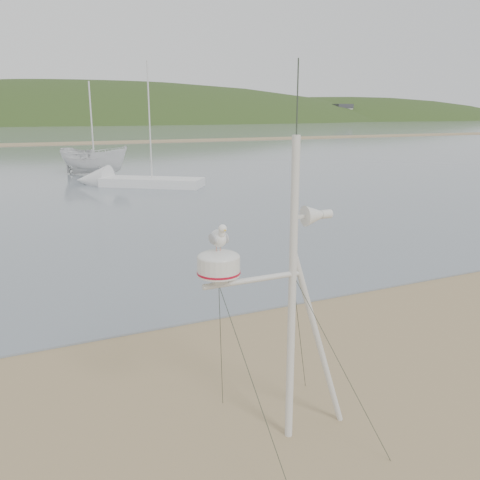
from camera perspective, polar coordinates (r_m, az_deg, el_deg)
name	(u,v)px	position (r m, az deg, el deg)	size (l,w,h in m)	color
ground	(117,478)	(6.98, -13.66, -24.57)	(560.00, 560.00, 0.00)	#8D7551
water	(2,130)	(137.48, -25.19, 11.07)	(560.00, 256.00, 0.04)	slate
sandbar	(7,145)	(75.53, -24.73, 9.68)	(560.00, 7.00, 0.07)	#8D7551
hill_ridge	(50,168)	(242.38, -20.54, 7.59)	(620.00, 180.00, 80.00)	#253917
far_cottages	(8,113)	(201.45, -24.62, 12.84)	(294.40, 6.30, 8.00)	beige
mast_rig	(289,359)	(6.85, 5.47, -13.11)	(2.19, 2.34, 4.94)	silver
boat_white	(93,136)	(36.91, -16.23, 11.12)	(2.01, 2.06, 5.34)	white
sailboat_white_near	(118,181)	(31.58, -13.56, 6.46)	(7.46, 6.24, 7.79)	white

